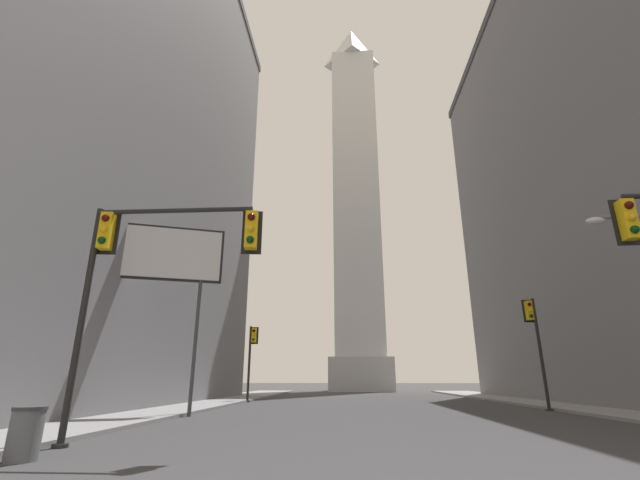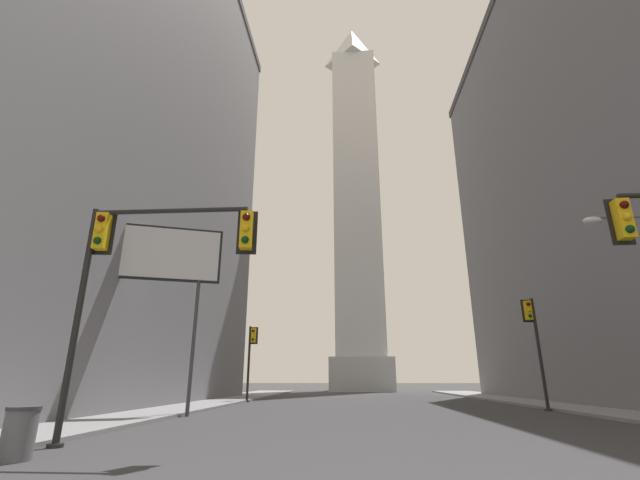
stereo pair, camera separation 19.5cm
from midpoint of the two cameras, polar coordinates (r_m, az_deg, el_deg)
name	(u,v)px [view 1 (the left image)]	position (r m, az deg, el deg)	size (l,w,h in m)	color
sidewalk_left	(169,408)	(27.28, -19.66, -20.40)	(5.00, 74.50, 0.15)	gray
sidewalk_right	(607,410)	(28.70, 33.79, -18.36)	(5.00, 74.50, 0.15)	gray
building_left	(29,109)	(39.37, -34.40, 14.20)	(24.62, 41.36, 41.18)	slate
obelisk	(356,192)	(71.36, 4.68, 6.39)	(9.05, 9.05, 64.54)	silver
traffic_light_near_left	(146,258)	(13.22, -22.56, -2.24)	(5.07, 0.53, 6.48)	black
traffic_light_mid_right	(536,335)	(27.95, 26.62, -11.27)	(0.78, 0.50, 6.16)	black
traffic_light_mid_left	(252,351)	(34.81, -9.28, -14.43)	(0.79, 0.51, 5.64)	black
trash_bin	(25,433)	(11.90, -35.04, -20.36)	(0.69, 0.69, 1.08)	#595B60
billboard_sign	(160,258)	(23.04, -20.82, -2.30)	(5.88, 2.24, 9.17)	#3F3F42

